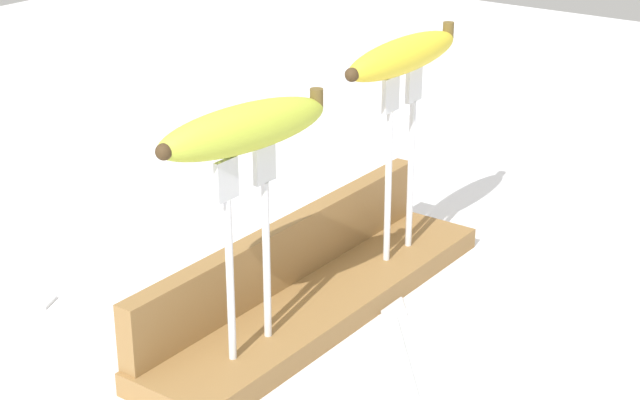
{
  "coord_description": "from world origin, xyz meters",
  "views": [
    {
      "loc": [
        -0.76,
        -0.55,
        0.51
      ],
      "look_at": [
        0.0,
        0.0,
        0.12
      ],
      "focal_mm": 58.42,
      "sensor_mm": 36.0,
      "label": 1
    }
  ],
  "objects_px": {
    "fork_stand_right": "(401,149)",
    "banana_raised_right": "(403,55)",
    "fork_stand_left": "(248,234)",
    "banana_raised_left": "(245,128)",
    "fork_fallen_far": "(399,329)",
    "wire_coil": "(309,254)"
  },
  "relations": [
    {
      "from": "fork_stand_right",
      "to": "banana_raised_right",
      "type": "distance_m",
      "value": 0.1
    },
    {
      "from": "fork_stand_left",
      "to": "fork_stand_right",
      "type": "height_order",
      "value": "fork_stand_right"
    },
    {
      "from": "fork_stand_left",
      "to": "banana_raised_right",
      "type": "xyz_separation_m",
      "value": [
        0.25,
        0.0,
        0.11
      ]
    },
    {
      "from": "fork_stand_right",
      "to": "banana_raised_left",
      "type": "bearing_deg",
      "value": 180.0
    },
    {
      "from": "banana_raised_left",
      "to": "banana_raised_right",
      "type": "distance_m",
      "value": 0.25
    },
    {
      "from": "banana_raised_right",
      "to": "fork_fallen_far",
      "type": "relative_size",
      "value": 1.26
    },
    {
      "from": "banana_raised_left",
      "to": "fork_fallen_far",
      "type": "height_order",
      "value": "banana_raised_left"
    },
    {
      "from": "fork_stand_left",
      "to": "wire_coil",
      "type": "bearing_deg",
      "value": 24.34
    },
    {
      "from": "banana_raised_right",
      "to": "wire_coil",
      "type": "distance_m",
      "value": 0.26
    },
    {
      "from": "fork_stand_left",
      "to": "fork_stand_right",
      "type": "xyz_separation_m",
      "value": [
        0.25,
        0.0,
        0.01
      ]
    },
    {
      "from": "fork_stand_left",
      "to": "wire_coil",
      "type": "xyz_separation_m",
      "value": [
        0.23,
        0.1,
        -0.13
      ]
    },
    {
      "from": "fork_stand_left",
      "to": "fork_fallen_far",
      "type": "distance_m",
      "value": 0.2
    },
    {
      "from": "fork_fallen_far",
      "to": "banana_raised_left",
      "type": "bearing_deg",
      "value": 151.37
    },
    {
      "from": "fork_stand_right",
      "to": "fork_fallen_far",
      "type": "distance_m",
      "value": 0.2
    },
    {
      "from": "banana_raised_right",
      "to": "wire_coil",
      "type": "height_order",
      "value": "banana_raised_right"
    },
    {
      "from": "fork_stand_left",
      "to": "fork_stand_right",
      "type": "distance_m",
      "value": 0.25
    },
    {
      "from": "wire_coil",
      "to": "banana_raised_right",
      "type": "bearing_deg",
      "value": -75.99
    },
    {
      "from": "fork_stand_left",
      "to": "banana_raised_left",
      "type": "xyz_separation_m",
      "value": [
        -0.0,
        0.0,
        0.1
      ]
    },
    {
      "from": "banana_raised_right",
      "to": "banana_raised_left",
      "type": "bearing_deg",
      "value": 180.0
    },
    {
      "from": "fork_stand_right",
      "to": "wire_coil",
      "type": "relative_size",
      "value": 2.24
    },
    {
      "from": "fork_stand_left",
      "to": "banana_raised_left",
      "type": "relative_size",
      "value": 1.04
    },
    {
      "from": "fork_stand_left",
      "to": "fork_fallen_far",
      "type": "height_order",
      "value": "fork_stand_left"
    }
  ]
}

